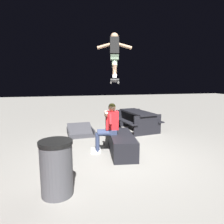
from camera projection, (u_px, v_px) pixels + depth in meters
The scene contains 8 objects.
ground_plane at pixel (123, 156), 5.21m from camera, with size 40.00×40.00×0.00m, color gray.
ledge_box_main at pixel (122, 144), 5.44m from camera, with size 1.58×0.60×0.50m, color black.
person_sitting_on_ledge at pixel (108, 125), 5.44m from camera, with size 0.60×0.78×1.34m.
skateboard at pixel (115, 81), 5.12m from camera, with size 1.04×0.44×0.13m.
skater_airborne at pixel (115, 53), 5.06m from camera, with size 0.64×0.88×1.12m.
kicker_ramp at pixel (80, 133), 7.28m from camera, with size 1.12×0.95×0.44m.
picnic_table_back at pixel (137, 118), 7.84m from camera, with size 1.88×1.58×0.75m.
trash_bin at pixel (57, 168), 3.42m from camera, with size 0.57×0.57×0.96m.
Camera 1 is at (-4.75, 1.47, 1.97)m, focal length 32.34 mm.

